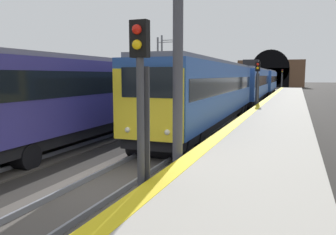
{
  "coord_description": "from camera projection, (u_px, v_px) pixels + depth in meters",
  "views": [
    {
      "loc": [
        -7.65,
        -4.96,
        3.18
      ],
      "look_at": [
        5.66,
        0.22,
        1.37
      ],
      "focal_mm": 35.55,
      "sensor_mm": 36.0,
      "label": 1
    }
  ],
  "objects": [
    {
      "name": "ground_plane",
      "position": [
        102.0,
        190.0,
        9.25
      ],
      "size": [
        320.0,
        320.0,
        0.0
      ],
      "primitive_type": "plane",
      "color": "#282623"
    },
    {
      "name": "platform_right",
      "position": [
        244.0,
        191.0,
        7.79
      ],
      "size": [
        112.0,
        3.54,
        1.0
      ],
      "primitive_type": "cube",
      "color": "#ADA89E",
      "rests_on": "ground_plane"
    },
    {
      "name": "platform_right_edge_strip",
      "position": [
        183.0,
        163.0,
        8.27
      ],
      "size": [
        112.0,
        0.5,
        0.01
      ],
      "primitive_type": "cube",
      "color": "yellow",
      "rests_on": "platform_right"
    },
    {
      "name": "track_main_line",
      "position": [
        102.0,
        189.0,
        9.25
      ],
      "size": [
        160.0,
        2.93,
        0.21
      ],
      "color": "#4C4742",
      "rests_on": "ground_plane"
    },
    {
      "name": "train_main_approaching",
      "position": [
        250.0,
        84.0,
        37.29
      ],
      "size": [
        55.78,
        3.06,
        4.91
      ],
      "rotation": [
        0.0,
        0.0,
        3.16
      ],
      "color": "#264C99",
      "rests_on": "ground_plane"
    },
    {
      "name": "train_adjacent_platform",
      "position": [
        174.0,
        86.0,
        27.5
      ],
      "size": [
        41.05,
        3.03,
        4.92
      ],
      "rotation": [
        0.0,
        0.0,
        0.01
      ],
      "color": "navy",
      "rests_on": "ground_plane"
    },
    {
      "name": "railway_signal_near",
      "position": [
        141.0,
        105.0,
        6.95
      ],
      "size": [
        0.39,
        0.38,
        4.3
      ],
      "rotation": [
        0.0,
        0.0,
        3.14
      ],
      "color": "#38383D",
      "rests_on": "ground_plane"
    },
    {
      "name": "railway_signal_mid",
      "position": [
        257.0,
        83.0,
        26.76
      ],
      "size": [
        0.39,
        0.38,
        4.26
      ],
      "rotation": [
        0.0,
        0.0,
        3.14
      ],
      "color": "#38383D",
      "rests_on": "ground_plane"
    },
    {
      "name": "railway_signal_far",
      "position": [
        282.0,
        78.0,
        67.19
      ],
      "size": [
        0.39,
        0.38,
        4.43
      ],
      "rotation": [
        0.0,
        0.0,
        3.14
      ],
      "color": "#38383D",
      "rests_on": "ground_plane"
    },
    {
      "name": "tunnel_portal",
      "position": [
        270.0,
        73.0,
        92.49
      ],
      "size": [
        2.9,
        17.91,
        10.2
      ],
      "color": "brown",
      "rests_on": "ground_plane"
    },
    {
      "name": "catenary_mast_near",
      "position": [
        162.0,
        68.0,
        40.64
      ],
      "size": [
        0.22,
        2.49,
        8.0
      ],
      "color": "#595B60",
      "rests_on": "ground_plane"
    },
    {
      "name": "catenary_mast_far",
      "position": [
        158.0,
        69.0,
        39.51
      ],
      "size": [
        0.22,
        2.13,
        7.63
      ],
      "color": "#595B60",
      "rests_on": "ground_plane"
    }
  ]
}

